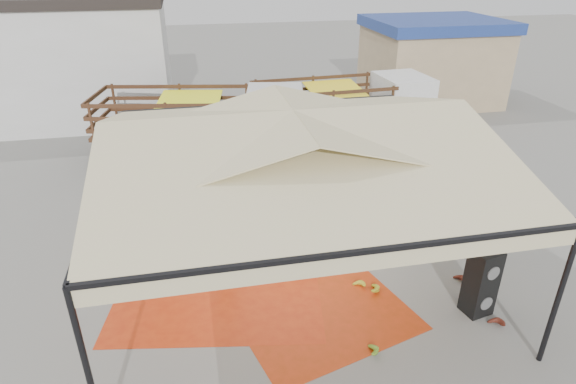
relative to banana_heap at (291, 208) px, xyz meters
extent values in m
plane|color=slate|center=(-0.37, -1.96, -0.56)|extent=(90.00, 90.00, 0.00)
cylinder|color=black|center=(-4.37, -5.96, 0.94)|extent=(0.10, 0.10, 3.00)
cylinder|color=black|center=(3.63, -5.96, 0.94)|extent=(0.10, 0.10, 3.00)
cylinder|color=black|center=(-4.37, 2.04, 0.94)|extent=(0.10, 0.10, 3.00)
cylinder|color=black|center=(3.63, 2.04, 0.94)|extent=(0.10, 0.10, 3.00)
pyramid|color=beige|center=(-0.37, -1.96, 2.94)|extent=(8.00, 8.00, 1.00)
cube|color=black|center=(-0.37, -1.96, 2.44)|extent=(8.00, 8.00, 0.08)
cube|color=beige|center=(-0.37, -1.96, 2.26)|extent=(8.00, 8.00, 0.36)
cube|color=silver|center=(-10.37, 12.04, 1.94)|extent=(14.00, 6.00, 5.00)
cube|color=tan|center=(9.63, 11.04, 1.24)|extent=(6.00, 5.00, 3.60)
cube|color=navy|center=(9.63, 11.04, 3.29)|extent=(6.30, 5.30, 0.50)
cube|color=red|center=(-2.18, -2.16, -0.56)|extent=(5.33, 5.15, 0.01)
cube|color=red|center=(-0.22, -3.44, -0.56)|extent=(4.48, 4.61, 0.01)
ellipsoid|color=#3C7418|center=(0.00, 0.00, 0.00)|extent=(5.38, 4.46, 1.13)
ellipsoid|color=gold|center=(1.19, -3.30, -0.45)|extent=(0.62, 0.57, 0.23)
ellipsoid|color=gold|center=(0.95, -3.15, -0.47)|extent=(0.54, 0.54, 0.19)
ellipsoid|color=#542013|center=(3.33, -3.42, -0.46)|extent=(0.52, 0.46, 0.21)
ellipsoid|color=#541A13|center=(3.33, -4.98, -0.46)|extent=(0.58, 0.57, 0.20)
ellipsoid|color=#377418|center=(0.48, -5.13, -0.46)|extent=(0.51, 0.44, 0.21)
ellipsoid|color=#507819|center=(-1.67, -0.72, 2.06)|extent=(0.24, 0.24, 0.20)
ellipsoid|color=#507819|center=(-0.17, -0.72, 2.06)|extent=(0.24, 0.24, 0.20)
cube|color=black|center=(3.18, -4.43, -0.17)|extent=(0.65, 0.60, 0.78)
cube|color=black|center=(3.18, -4.43, 0.61)|extent=(0.65, 0.60, 0.78)
imported|color=gray|center=(0.73, 3.62, 0.22)|extent=(0.64, 0.48, 1.57)
cube|color=#512C1B|center=(-3.10, 5.81, 0.61)|extent=(5.95, 3.55, 0.13)
cube|color=silver|center=(0.51, 5.13, 0.72)|extent=(2.43, 2.78, 2.56)
cylinder|color=black|center=(-5.28, 5.09, -0.06)|extent=(1.05, 0.52, 1.00)
cylinder|color=black|center=(-4.86, 7.28, -0.06)|extent=(1.05, 0.52, 1.00)
cylinder|color=black|center=(-1.78, 4.43, -0.06)|extent=(1.05, 0.52, 1.00)
cylinder|color=black|center=(-1.36, 6.62, -0.06)|extent=(1.05, 0.52, 1.00)
cylinder|color=black|center=(0.08, 4.08, -0.06)|extent=(1.05, 0.52, 1.00)
cylinder|color=black|center=(0.50, 6.26, -0.06)|extent=(1.05, 0.52, 1.00)
ellipsoid|color=#377418|center=(-3.10, 5.81, 1.16)|extent=(4.75, 2.80, 0.78)
cube|color=#F0F41B|center=(-2.55, 5.71, 1.61)|extent=(2.60, 2.60, 0.28)
cube|color=#502A1A|center=(2.69, 6.53, 0.56)|extent=(5.48, 2.79, 0.13)
cube|color=white|center=(6.21, 6.76, 0.66)|extent=(2.06, 2.46, 2.45)
cylinder|color=black|center=(0.85, 5.35, -0.08)|extent=(0.98, 0.38, 0.96)
cylinder|color=black|center=(0.71, 7.48, -0.08)|extent=(0.98, 0.38, 0.96)
cylinder|color=black|center=(4.25, 5.56, -0.08)|extent=(0.98, 0.38, 0.96)
cylinder|color=black|center=(4.12, 7.69, -0.08)|extent=(0.98, 0.38, 0.96)
cylinder|color=black|center=(6.06, 5.68, -0.08)|extent=(0.98, 0.38, 0.96)
cylinder|color=black|center=(5.93, 7.81, -0.08)|extent=(0.98, 0.38, 0.96)
ellipsoid|color=#417B19|center=(2.69, 6.53, 1.09)|extent=(4.38, 2.19, 0.75)
cube|color=yellow|center=(3.23, 6.57, 1.52)|extent=(2.26, 2.26, 0.27)
camera|label=1|loc=(-2.50, -11.65, 6.49)|focal=30.00mm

